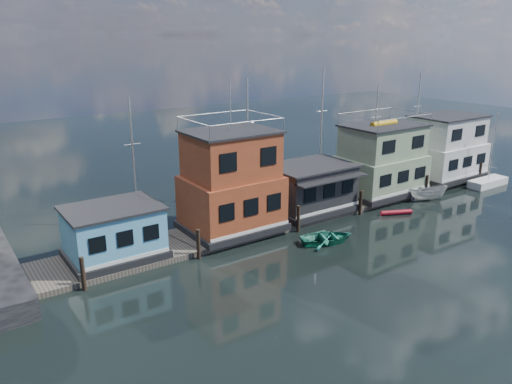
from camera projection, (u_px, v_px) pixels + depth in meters
ground at (425, 260)px, 35.04m from camera, size 160.00×160.00×0.00m
dock at (313, 210)px, 44.42m from camera, size 48.00×5.00×0.40m
houseboat_blue at (114, 232)px, 34.09m from camera, size 6.40×4.90×3.66m
houseboat_red at (231, 184)px, 38.65m from camera, size 7.40×5.90×11.86m
houseboat_dark at (310, 187)px, 43.47m from camera, size 7.40×6.10×4.06m
houseboat_green at (381, 161)px, 48.00m from camera, size 8.40×5.90×7.03m
houseboat_white at (446, 148)px, 53.41m from camera, size 8.40×5.90×6.66m
pilings at (332, 210)px, 41.77m from camera, size 42.28×0.28×2.20m
background_masts at (312, 135)px, 50.09m from camera, size 36.40×0.16×12.00m
red_kayak at (396, 212)px, 43.83m from camera, size 2.75×1.56×0.42m
day_sailer at (488, 182)px, 52.16m from camera, size 4.92×1.66×7.74m
dinghy_teal at (327, 237)px, 37.84m from camera, size 4.83×4.11×0.85m
motorboat at (428, 193)px, 47.45m from camera, size 3.96×2.99×1.44m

